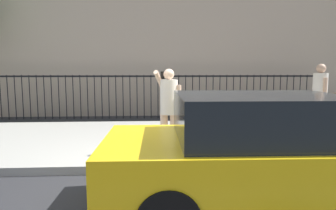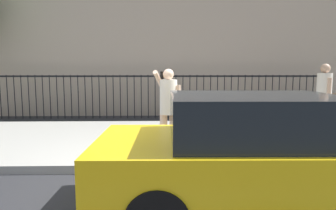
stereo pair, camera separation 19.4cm
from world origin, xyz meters
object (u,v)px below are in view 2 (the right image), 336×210
pedestrian_on_phone (170,104)px  street_bench (329,108)px  taxi_yellow (265,155)px  pedestrian_walking (324,95)px

pedestrian_on_phone → street_bench: (4.74, 2.62, -0.44)m
taxi_yellow → pedestrian_on_phone: 2.51m
pedestrian_walking → street_bench: pedestrian_walking is taller
taxi_yellow → pedestrian_on_phone: (-1.10, 2.22, 0.39)m
taxi_yellow → street_bench: 6.05m
pedestrian_on_phone → street_bench: bearing=28.9°
pedestrian_walking → street_bench: 1.66m
pedestrian_on_phone → street_bench: size_ratio=1.02×
pedestrian_on_phone → pedestrian_walking: 4.04m
pedestrian_on_phone → pedestrian_walking: pedestrian_walking is taller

